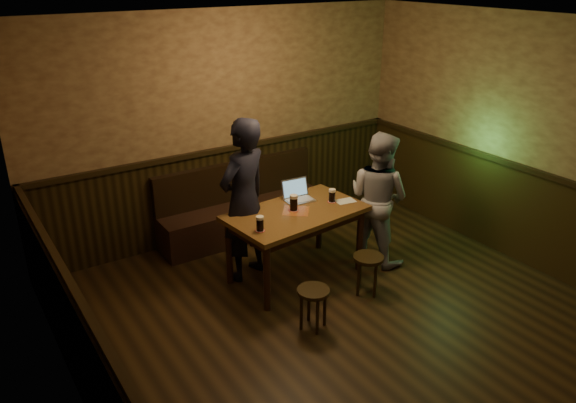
{
  "coord_description": "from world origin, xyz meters",
  "views": [
    {
      "loc": [
        -3.03,
        -3.07,
        3.26
      ],
      "look_at": [
        -0.12,
        1.41,
        0.98
      ],
      "focal_mm": 35.0,
      "sensor_mm": 36.0,
      "label": 1
    }
  ],
  "objects_px": {
    "person_grey": "(378,198)",
    "stool_left": "(313,297)",
    "pint_mid": "(294,203)",
    "person_suit": "(244,200)",
    "stool_right": "(368,264)",
    "pint_right": "(332,195)",
    "bench": "(242,213)",
    "laptop": "(297,195)",
    "pub_table": "(296,220)",
    "pint_left": "(260,224)"
  },
  "relations": [
    {
      "from": "pint_mid",
      "to": "person_suit",
      "type": "distance_m",
      "value": 0.54
    },
    {
      "from": "pint_right",
      "to": "person_grey",
      "type": "height_order",
      "value": "person_grey"
    },
    {
      "from": "pub_table",
      "to": "laptop",
      "type": "xyz_separation_m",
      "value": [
        0.19,
        0.26,
        0.16
      ]
    },
    {
      "from": "stool_right",
      "to": "pint_right",
      "type": "distance_m",
      "value": 0.88
    },
    {
      "from": "pub_table",
      "to": "pint_mid",
      "type": "bearing_deg",
      "value": 100.94
    },
    {
      "from": "stool_left",
      "to": "pint_mid",
      "type": "xyz_separation_m",
      "value": [
        0.4,
        0.94,
        0.55
      ]
    },
    {
      "from": "person_grey",
      "to": "bench",
      "type": "bearing_deg",
      "value": 23.05
    },
    {
      "from": "pint_left",
      "to": "pint_mid",
      "type": "distance_m",
      "value": 0.61
    },
    {
      "from": "pint_right",
      "to": "laptop",
      "type": "xyz_separation_m",
      "value": [
        -0.29,
        0.27,
        -0.02
      ]
    },
    {
      "from": "laptop",
      "to": "stool_left",
      "type": "bearing_deg",
      "value": -112.33
    },
    {
      "from": "pint_mid",
      "to": "person_grey",
      "type": "relative_size",
      "value": 0.11
    },
    {
      "from": "pint_left",
      "to": "person_grey",
      "type": "relative_size",
      "value": 0.1
    },
    {
      "from": "pint_left",
      "to": "pint_right",
      "type": "relative_size",
      "value": 1.03
    },
    {
      "from": "stool_left",
      "to": "person_grey",
      "type": "height_order",
      "value": "person_grey"
    },
    {
      "from": "stool_left",
      "to": "person_grey",
      "type": "bearing_deg",
      "value": 27.29
    },
    {
      "from": "pint_left",
      "to": "person_grey",
      "type": "height_order",
      "value": "person_grey"
    },
    {
      "from": "pub_table",
      "to": "laptop",
      "type": "relative_size",
      "value": 4.64
    },
    {
      "from": "bench",
      "to": "laptop",
      "type": "height_order",
      "value": "laptop"
    },
    {
      "from": "pub_table",
      "to": "laptop",
      "type": "height_order",
      "value": "laptop"
    },
    {
      "from": "bench",
      "to": "person_grey",
      "type": "xyz_separation_m",
      "value": [
        1.02,
        -1.4,
        0.47
      ]
    },
    {
      "from": "person_suit",
      "to": "person_grey",
      "type": "bearing_deg",
      "value": 141.99
    },
    {
      "from": "pint_mid",
      "to": "laptop",
      "type": "xyz_separation_m",
      "value": [
        0.2,
        0.23,
        -0.03
      ]
    },
    {
      "from": "stool_right",
      "to": "stool_left",
      "type": "bearing_deg",
      "value": -166.76
    },
    {
      "from": "person_suit",
      "to": "person_grey",
      "type": "distance_m",
      "value": 1.57
    },
    {
      "from": "bench",
      "to": "person_suit",
      "type": "bearing_deg",
      "value": -116.82
    },
    {
      "from": "bench",
      "to": "laptop",
      "type": "distance_m",
      "value": 1.13
    },
    {
      "from": "laptop",
      "to": "pint_mid",
      "type": "bearing_deg",
      "value": -126.71
    },
    {
      "from": "pub_table",
      "to": "person_suit",
      "type": "distance_m",
      "value": 0.6
    },
    {
      "from": "stool_right",
      "to": "person_grey",
      "type": "relative_size",
      "value": 0.28
    },
    {
      "from": "pub_table",
      "to": "stool_left",
      "type": "height_order",
      "value": "pub_table"
    },
    {
      "from": "stool_right",
      "to": "person_grey",
      "type": "distance_m",
      "value": 0.9
    },
    {
      "from": "pint_left",
      "to": "person_suit",
      "type": "bearing_deg",
      "value": 78.07
    },
    {
      "from": "pint_mid",
      "to": "pint_right",
      "type": "xyz_separation_m",
      "value": [
        0.49,
        -0.04,
        -0.01
      ]
    },
    {
      "from": "stool_left",
      "to": "pint_right",
      "type": "relative_size",
      "value": 2.76
    },
    {
      "from": "pint_right",
      "to": "person_grey",
      "type": "bearing_deg",
      "value": -16.48
    },
    {
      "from": "pub_table",
      "to": "pint_right",
      "type": "height_order",
      "value": "pint_right"
    },
    {
      "from": "person_grey",
      "to": "laptop",
      "type": "bearing_deg",
      "value": 49.67
    },
    {
      "from": "pub_table",
      "to": "person_grey",
      "type": "xyz_separation_m",
      "value": [
        1.02,
        -0.17,
        0.09
      ]
    },
    {
      "from": "person_suit",
      "to": "stool_right",
      "type": "bearing_deg",
      "value": 111.58
    },
    {
      "from": "pint_mid",
      "to": "bench",
      "type": "bearing_deg",
      "value": 89.54
    },
    {
      "from": "pub_table",
      "to": "person_grey",
      "type": "relative_size",
      "value": 1.01
    },
    {
      "from": "bench",
      "to": "pint_mid",
      "type": "height_order",
      "value": "pint_mid"
    },
    {
      "from": "pint_left",
      "to": "person_suit",
      "type": "xyz_separation_m",
      "value": [
        0.11,
        0.54,
        0.03
      ]
    },
    {
      "from": "stool_left",
      "to": "pint_right",
      "type": "xyz_separation_m",
      "value": [
        0.88,
        0.9,
        0.54
      ]
    },
    {
      "from": "stool_left",
      "to": "pint_mid",
      "type": "distance_m",
      "value": 1.16
    },
    {
      "from": "person_grey",
      "to": "stool_left",
      "type": "bearing_deg",
      "value": 104.23
    },
    {
      "from": "person_suit",
      "to": "pint_right",
      "type": "bearing_deg",
      "value": 140.76
    },
    {
      "from": "pint_mid",
      "to": "stool_left",
      "type": "bearing_deg",
      "value": -112.93
    },
    {
      "from": "pint_mid",
      "to": "person_suit",
      "type": "bearing_deg",
      "value": 146.41
    },
    {
      "from": "person_suit",
      "to": "person_grey",
      "type": "height_order",
      "value": "person_suit"
    }
  ]
}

